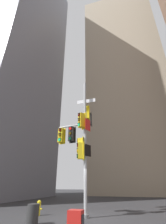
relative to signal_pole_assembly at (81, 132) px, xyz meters
The scene contains 6 objects.
ground 4.96m from the signal_pole_assembly, 39.86° to the right, with size 120.00×120.00×0.00m, color #2D2D30.
building_tower_left 28.65m from the signal_pole_assembly, 153.75° to the left, with size 16.38×16.38×51.53m, color slate.
building_mid_block 33.40m from the signal_pole_assembly, 81.29° to the left, with size 16.90×16.90×50.06m, color tan.
signal_pole_assembly is the anchor object (origin of this frame).
fire_hydrant 5.17m from the signal_pole_assembly, behind, with size 0.33×0.23×0.79m.
trash_bin 5.41m from the signal_pole_assembly, 119.97° to the right, with size 0.54×0.54×0.82m, color #2D2D2D.
Camera 1 is at (2.64, -9.71, 1.61)m, focal length 25.27 mm.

